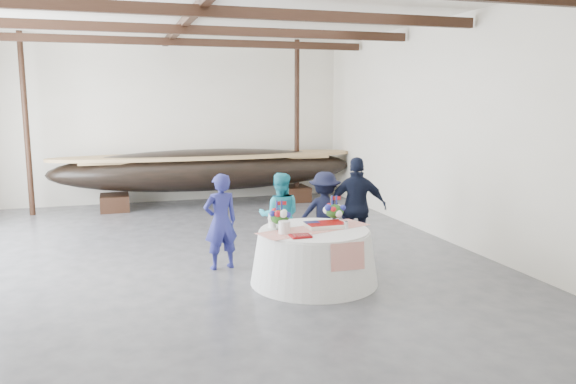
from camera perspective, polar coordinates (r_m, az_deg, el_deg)
name	(u,v)px	position (r m, az deg, el deg)	size (l,w,h in m)	color
floor	(201,255)	(10.65, -8.82, -6.39)	(10.00, 12.00, 0.01)	#3D3D42
wall_back	(167,122)	(16.22, -12.17, 6.98)	(10.00, 0.02, 4.50)	silver
wall_front	(307,180)	(4.44, 1.92, 1.26)	(10.00, 0.02, 4.50)	silver
wall_right	(441,130)	(12.03, 15.28, 6.08)	(0.02, 12.00, 4.50)	silver
ceiling	(195,5)	(10.38, -9.48, 18.27)	(10.00, 12.00, 0.01)	white
pavilion_structure	(189,39)	(11.15, -10.02, 15.06)	(9.80, 11.76, 4.50)	black
longboat_display	(208,169)	(15.44, -8.10, 2.28)	(8.26, 1.65, 1.55)	black
banquet_table	(314,256)	(8.94, 2.67, -6.49)	(2.02, 2.02, 0.86)	silver
tabletop_items	(308,218)	(8.92, 1.99, -2.68)	(1.94, 1.08, 0.40)	red
guest_woman_blue	(221,222)	(9.62, -6.86, -3.00)	(0.60, 0.39, 1.65)	navy
guest_woman_teal	(280,216)	(10.18, -0.84, -2.44)	(0.77, 0.60, 1.58)	teal
guest_man_left	(325,214)	(10.44, 3.75, -2.20)	(1.01, 0.58, 1.56)	black
guest_man_right	(357,207)	(10.37, 7.03, -1.54)	(1.08, 0.45, 1.84)	black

